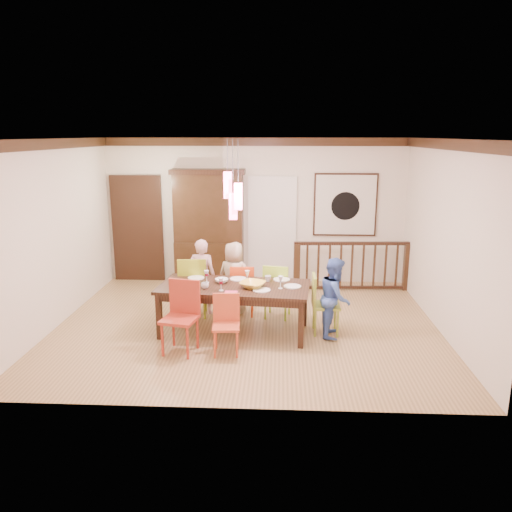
{
  "coord_description": "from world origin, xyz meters",
  "views": [
    {
      "loc": [
        0.52,
        -7.46,
        2.97
      ],
      "look_at": [
        0.14,
        0.07,
        1.12
      ],
      "focal_mm": 35.0,
      "sensor_mm": 36.0,
      "label": 1
    }
  ],
  "objects_px": {
    "dining_table": "(234,290)",
    "person_end_right": "(335,297)",
    "chair_end_right": "(326,300)",
    "china_hutch": "(209,227)",
    "balustrade": "(352,265)",
    "chair_far_left": "(193,282)",
    "person_far_mid": "(234,277)",
    "person_far_left": "(202,276)"
  },
  "relations": [
    {
      "from": "person_end_right",
      "to": "person_far_left",
      "type": "bearing_deg",
      "value": 77.4
    },
    {
      "from": "chair_far_left",
      "to": "person_far_left",
      "type": "distance_m",
      "value": 0.19
    },
    {
      "from": "chair_end_right",
      "to": "balustrade",
      "type": "relative_size",
      "value": 0.4
    },
    {
      "from": "chair_far_left",
      "to": "person_far_left",
      "type": "xyz_separation_m",
      "value": [
        0.13,
        0.13,
        0.06
      ]
    },
    {
      "from": "chair_far_left",
      "to": "balustrade",
      "type": "distance_m",
      "value": 3.22
    },
    {
      "from": "person_far_left",
      "to": "person_far_mid",
      "type": "bearing_deg",
      "value": -166.95
    },
    {
      "from": "china_hutch",
      "to": "balustrade",
      "type": "relative_size",
      "value": 1.02
    },
    {
      "from": "person_end_right",
      "to": "china_hutch",
      "type": "bearing_deg",
      "value": 50.18
    },
    {
      "from": "person_far_mid",
      "to": "china_hutch",
      "type": "bearing_deg",
      "value": -49.86
    },
    {
      "from": "person_far_mid",
      "to": "person_end_right",
      "type": "distance_m",
      "value": 1.86
    },
    {
      "from": "chair_far_left",
      "to": "person_end_right",
      "type": "distance_m",
      "value": 2.38
    },
    {
      "from": "chair_end_right",
      "to": "person_far_mid",
      "type": "height_order",
      "value": "person_far_mid"
    },
    {
      "from": "china_hutch",
      "to": "balustrade",
      "type": "xyz_separation_m",
      "value": [
        2.82,
        -0.35,
        -0.66
      ]
    },
    {
      "from": "chair_far_left",
      "to": "person_far_mid",
      "type": "distance_m",
      "value": 0.69
    },
    {
      "from": "dining_table",
      "to": "person_end_right",
      "type": "bearing_deg",
      "value": 4.01
    },
    {
      "from": "chair_end_right",
      "to": "balustrade",
      "type": "bearing_deg",
      "value": -17.78
    },
    {
      "from": "person_far_mid",
      "to": "person_end_right",
      "type": "height_order",
      "value": "person_far_mid"
    },
    {
      "from": "dining_table",
      "to": "china_hutch",
      "type": "distance_m",
      "value": 2.74
    },
    {
      "from": "balustrade",
      "to": "person_far_mid",
      "type": "relative_size",
      "value": 1.86
    },
    {
      "from": "balustrade",
      "to": "person_far_left",
      "type": "distance_m",
      "value": 3.05
    },
    {
      "from": "china_hutch",
      "to": "person_far_mid",
      "type": "xyz_separation_m",
      "value": [
        0.66,
        -1.69,
        -0.55
      ]
    },
    {
      "from": "chair_end_right",
      "to": "person_end_right",
      "type": "relative_size",
      "value": 0.76
    },
    {
      "from": "chair_end_right",
      "to": "dining_table",
      "type": "bearing_deg",
      "value": 91.19
    },
    {
      "from": "chair_end_right",
      "to": "person_far_left",
      "type": "distance_m",
      "value": 2.16
    },
    {
      "from": "chair_far_left",
      "to": "chair_end_right",
      "type": "distance_m",
      "value": 2.24
    },
    {
      "from": "china_hutch",
      "to": "person_far_mid",
      "type": "distance_m",
      "value": 1.89
    },
    {
      "from": "person_far_left",
      "to": "balustrade",
      "type": "bearing_deg",
      "value": -147.6
    },
    {
      "from": "balustrade",
      "to": "dining_table",
      "type": "bearing_deg",
      "value": -135.75
    },
    {
      "from": "dining_table",
      "to": "china_hutch",
      "type": "height_order",
      "value": "china_hutch"
    },
    {
      "from": "chair_end_right",
      "to": "china_hutch",
      "type": "relative_size",
      "value": 0.4
    },
    {
      "from": "chair_far_left",
      "to": "person_end_right",
      "type": "bearing_deg",
      "value": 156.37
    },
    {
      "from": "chair_far_left",
      "to": "balustrade",
      "type": "height_order",
      "value": "chair_far_left"
    },
    {
      "from": "dining_table",
      "to": "person_far_mid",
      "type": "relative_size",
      "value": 1.92
    },
    {
      "from": "balustrade",
      "to": "person_end_right",
      "type": "xyz_separation_m",
      "value": [
        -0.56,
        -2.3,
        0.1
      ]
    },
    {
      "from": "dining_table",
      "to": "person_end_right",
      "type": "height_order",
      "value": "person_end_right"
    },
    {
      "from": "dining_table",
      "to": "person_far_left",
      "type": "distance_m",
      "value": 1.03
    },
    {
      "from": "dining_table",
      "to": "balustrade",
      "type": "distance_m",
      "value": 3.07
    },
    {
      "from": "chair_end_right",
      "to": "person_far_mid",
      "type": "xyz_separation_m",
      "value": [
        -1.48,
        0.86,
        0.09
      ]
    },
    {
      "from": "person_far_left",
      "to": "person_end_right",
      "type": "xyz_separation_m",
      "value": [
        2.14,
        -0.87,
        -0.04
      ]
    },
    {
      "from": "person_end_right",
      "to": "person_far_mid",
      "type": "bearing_deg",
      "value": 68.91
    },
    {
      "from": "person_far_left",
      "to": "person_end_right",
      "type": "distance_m",
      "value": 2.31
    },
    {
      "from": "china_hutch",
      "to": "person_far_mid",
      "type": "relative_size",
      "value": 1.89
    }
  ]
}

